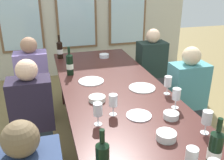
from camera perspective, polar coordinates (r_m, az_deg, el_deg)
The scene contains 23 objects.
ground_plane at distance 2.82m, azimuth 0.90°, elevation -16.23°, with size 12.00×12.00×0.00m, color olive.
dining_table at distance 2.45m, azimuth 1.00°, elevation -3.75°, with size 0.99×2.80×0.74m.
white_plate_0 at distance 2.49m, azimuth 6.77°, elevation -1.76°, with size 0.26×0.26×0.01m, color white.
white_plate_1 at distance 2.64m, azimuth -4.71°, elevation -0.25°, with size 0.26×0.26×0.01m, color white.
white_plate_2 at distance 2.02m, azimuth 6.05°, elevation -7.92°, with size 0.20×0.20×0.01m, color white.
wine_bottle_0 at distance 1.42m, azimuth -2.14°, elevation -17.36°, with size 0.08×0.08×0.30m.
wine_bottle_1 at distance 3.41m, azimuth -11.65°, elevation 6.71°, with size 0.08×0.08×0.31m.
wine_bottle_2 at distance 1.56m, azimuth 22.09°, elevation -14.49°, with size 0.08×0.08×0.34m.
wine_bottle_3 at distance 2.81m, azimuth -9.48°, elevation 3.53°, with size 0.08×0.08×0.32m.
tasting_bowl_0 at distance 2.02m, azimuth 13.12°, elevation -7.75°, with size 0.12×0.12×0.05m, color white.
tasting_bowl_1 at distance 3.40m, azimuth -1.77°, elevation 5.46°, with size 0.13×0.13×0.05m, color white.
tasting_bowl_2 at distance 2.23m, azimuth -3.37°, elevation -4.20°, with size 0.15×0.15×0.04m, color white.
tasting_bowl_3 at distance 1.78m, azimuth 12.08°, elevation -12.16°, with size 0.14×0.14×0.05m, color white.
wine_glass_0 at distance 1.97m, azimuth 0.26°, elevation -4.70°, with size 0.07×0.07×0.17m.
wine_glass_2 at distance 1.85m, azimuth -3.21°, elevation -6.85°, with size 0.07×0.07×0.17m.
wine_glass_3 at distance 1.87m, azimuth 20.57°, elevation -7.99°, with size 0.07×0.07×0.17m.
wine_glass_4 at distance 2.37m, azimuth 12.45°, elevation -0.40°, with size 0.07×0.07×0.17m.
wine_glass_5 at distance 1.49m, azimuth 17.44°, elevation -16.08°, with size 0.07×0.07×0.17m.
wine_glass_6 at distance 2.14m, azimuth 14.26°, elevation -3.27°, with size 0.07×0.07×0.17m.
seated_person_0 at distance 3.25m, azimuth -17.17°, elevation -0.89°, with size 0.38×0.24×1.11m.
seated_person_1 at distance 3.59m, azimuth 8.71°, elevation 2.14°, with size 0.38×0.24×1.11m.
seated_person_2 at distance 2.48m, azimuth -17.25°, elevation -8.49°, with size 0.38×0.24×1.11m.
seated_person_3 at distance 2.84m, azimuth 16.30°, elevation -4.26°, with size 0.38×0.24×1.11m.
Camera 1 is at (-0.63, -2.10, 1.77)m, focal length 40.68 mm.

